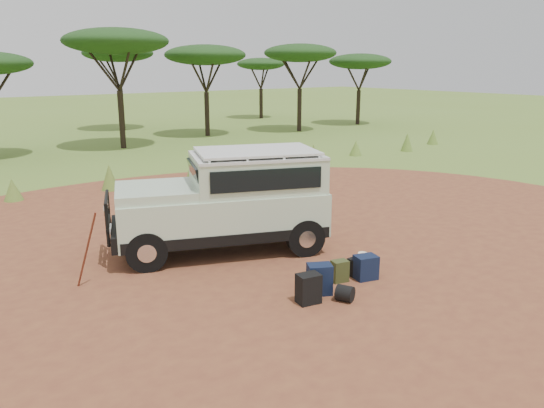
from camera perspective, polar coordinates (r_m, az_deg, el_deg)
ground at (r=11.55m, az=-1.70°, el=-6.53°), size 140.00×140.00×0.00m
dirt_clearing at (r=11.55m, az=-1.70°, el=-6.51°), size 23.00×23.00×0.01m
grass_fringe at (r=18.98m, az=-16.60°, el=2.61°), size 36.60×1.60×0.90m
acacia_treeline at (r=29.48m, az=-23.90°, el=14.86°), size 46.70×13.20×6.26m
safari_vehicle at (r=12.14m, az=-4.71°, el=0.07°), size 5.11×3.47×2.33m
walking_staff at (r=10.73m, az=-19.31°, el=-4.71°), size 0.38×0.46×1.54m
backpack_black at (r=9.70m, az=3.94°, el=-9.07°), size 0.46×0.37×0.56m
backpack_navy at (r=10.07m, az=5.13°, el=-8.07°), size 0.55×0.49×0.59m
backpack_olive at (r=10.69m, az=7.29°, el=-7.18°), size 0.36×0.29×0.44m
duffel_navy at (r=10.88m, az=10.04°, el=-6.73°), size 0.51×0.43×0.49m
hard_case at (r=11.07m, az=9.67°, el=-6.67°), size 0.53×0.38×0.37m
stuff_sack at (r=9.89m, az=7.85°, el=-9.50°), size 0.40×0.40×0.30m
safari_hat at (r=10.99m, az=9.73°, el=-5.56°), size 0.40×0.40×0.12m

